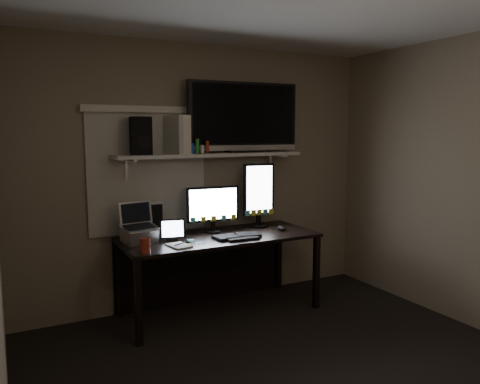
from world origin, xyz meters
TOP-DOWN VIEW (x-y plane):
  - floor at (0.00, 0.00)m, footprint 3.60×3.60m
  - back_wall at (0.00, 1.80)m, footprint 3.60×0.00m
  - window_blinds at (-0.55, 1.79)m, footprint 1.10×0.02m
  - desk at (0.00, 1.55)m, footprint 1.80×0.75m
  - wall_shelf at (0.00, 1.62)m, footprint 1.80×0.35m
  - monitor_landscape at (0.01, 1.58)m, footprint 0.51×0.09m
  - monitor_portrait at (0.52, 1.61)m, footprint 0.33×0.09m
  - keyboard at (0.11, 1.28)m, footprint 0.46×0.20m
  - mouse at (0.63, 1.35)m, footprint 0.07×0.11m
  - notepad at (-0.47, 1.22)m, footprint 0.19×0.23m
  - tablet at (-0.45, 1.43)m, footprint 0.24×0.14m
  - file_sorter at (-0.59, 1.71)m, footprint 0.26×0.14m
  - laptop at (-0.73, 1.50)m, footprint 0.33×0.29m
  - cup at (-0.78, 1.13)m, footprint 0.08×0.08m
  - sticky_notes at (-0.33, 1.29)m, footprint 0.27×0.20m
  - tv at (0.36, 1.63)m, footprint 1.13×0.26m
  - game_console at (-0.32, 1.63)m, footprint 0.17×0.30m
  - speaker at (-0.65, 1.65)m, footprint 0.21×0.25m
  - bottles at (-0.15, 1.56)m, footprint 0.21×0.10m

SIDE VIEW (x-z plane):
  - floor at x=0.00m, z-range 0.00..0.00m
  - desk at x=0.00m, z-range 0.19..0.92m
  - sticky_notes at x=-0.33m, z-range 0.73..0.73m
  - notepad at x=-0.47m, z-range 0.73..0.74m
  - keyboard at x=0.11m, z-range 0.73..0.76m
  - mouse at x=0.63m, z-range 0.73..0.77m
  - cup at x=-0.78m, z-range 0.73..0.85m
  - tablet at x=-0.45m, z-range 0.73..0.92m
  - file_sorter at x=-0.59m, z-range 0.73..1.04m
  - laptop at x=-0.73m, z-range 0.73..1.07m
  - monitor_landscape at x=0.01m, z-range 0.73..1.18m
  - monitor_portrait at x=0.52m, z-range 0.73..1.38m
  - back_wall at x=0.00m, z-range -0.55..3.05m
  - window_blinds at x=-0.55m, z-range 0.75..1.85m
  - wall_shelf at x=0.00m, z-range 1.45..1.48m
  - bottles at x=-0.15m, z-range 1.48..1.61m
  - speaker at x=-0.65m, z-range 1.48..1.81m
  - game_console at x=-0.32m, z-range 1.48..1.83m
  - tv at x=0.36m, z-range 1.48..2.15m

